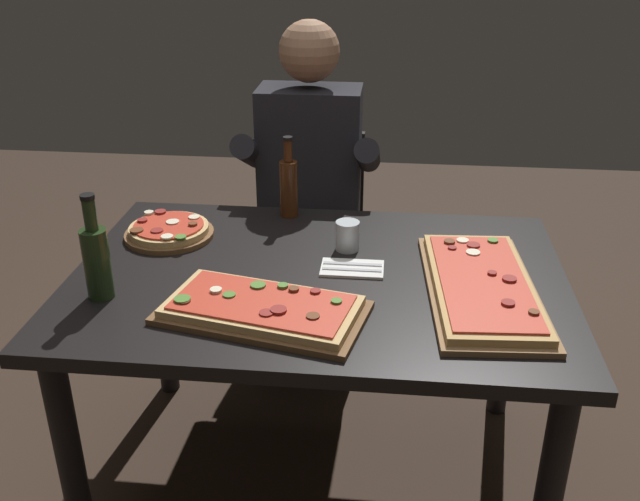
{
  "coord_description": "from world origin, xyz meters",
  "views": [
    {
      "loc": [
        0.19,
        -1.77,
        1.68
      ],
      "look_at": [
        0.0,
        0.05,
        0.79
      ],
      "focal_mm": 39.84,
      "sensor_mm": 36.0,
      "label": 1
    }
  ],
  "objects": [
    {
      "name": "pizza_round_far",
      "position": [
        -0.5,
        0.2,
        0.76
      ],
      "size": [
        0.28,
        0.28,
        0.05
      ],
      "color": "brown",
      "rests_on": "dining_table"
    },
    {
      "name": "dining_table",
      "position": [
        0.0,
        0.0,
        0.64
      ],
      "size": [
        1.4,
        0.96,
        0.74
      ],
      "color": "black",
      "rests_on": "ground_plane"
    },
    {
      "name": "tumbler_near_camera",
      "position": [
        0.07,
        0.17,
        0.79
      ],
      "size": [
        0.07,
        0.07,
        0.09
      ],
      "color": "silver",
      "rests_on": "dining_table"
    },
    {
      "name": "seated_diner",
      "position": [
        -0.11,
        0.74,
        0.74
      ],
      "size": [
        0.53,
        0.41,
        1.33
      ],
      "color": "#23232D",
      "rests_on": "ground_plane"
    },
    {
      "name": "oil_bottle_amber",
      "position": [
        -0.14,
        0.42,
        0.85
      ],
      "size": [
        0.06,
        0.06,
        0.27
      ],
      "color": "#47230F",
      "rests_on": "dining_table"
    },
    {
      "name": "pizza_rectangular_front",
      "position": [
        -0.12,
        -0.24,
        0.76
      ],
      "size": [
        0.56,
        0.37,
        0.05
      ],
      "color": "brown",
      "rests_on": "dining_table"
    },
    {
      "name": "pizza_rectangular_left",
      "position": [
        0.45,
        -0.06,
        0.76
      ],
      "size": [
        0.33,
        0.64,
        0.05
      ],
      "color": "olive",
      "rests_on": "dining_table"
    },
    {
      "name": "wine_bottle_dark",
      "position": [
        -0.56,
        -0.19,
        0.85
      ],
      "size": [
        0.07,
        0.07,
        0.29
      ],
      "color": "#233819",
      "rests_on": "dining_table"
    },
    {
      "name": "napkin_cutlery_set",
      "position": [
        0.09,
        0.04,
        0.74
      ],
      "size": [
        0.18,
        0.11,
        0.01
      ],
      "color": "white",
      "rests_on": "dining_table"
    },
    {
      "name": "diner_chair",
      "position": [
        -0.11,
        0.86,
        0.49
      ],
      "size": [
        0.44,
        0.44,
        0.87
      ],
      "color": "black",
      "rests_on": "ground_plane"
    },
    {
      "name": "ground_plane",
      "position": [
        0.0,
        0.0,
        0.0
      ],
      "size": [
        6.4,
        6.4,
        0.0
      ],
      "primitive_type": "plane",
      "color": "#38281E"
    }
  ]
}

